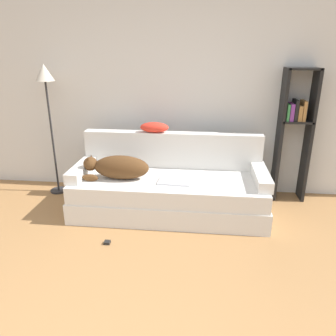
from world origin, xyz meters
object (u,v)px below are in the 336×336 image
(couch, at_px, (169,195))
(power_adapter, at_px, (107,242))
(bookshelf, at_px, (295,128))
(dog, at_px, (118,167))
(laptop, at_px, (175,181))
(floor_lamp, at_px, (46,90))
(throw_pillow, at_px, (154,127))

(couch, height_order, power_adapter, couch)
(couch, xyz_separation_m, bookshelf, (1.44, 0.57, 0.69))
(couch, bearing_deg, bookshelf, 21.41)
(couch, height_order, dog, dog)
(bookshelf, bearing_deg, laptop, -153.44)
(bookshelf, bearing_deg, floor_lamp, -177.18)
(couch, distance_m, dog, 0.66)
(bookshelf, relative_size, power_adapter, 26.98)
(throw_pillow, height_order, power_adapter, throw_pillow)
(laptop, xyz_separation_m, bookshelf, (1.37, 0.68, 0.47))
(throw_pillow, xyz_separation_m, floor_lamp, (-1.31, 0.07, 0.41))
(laptop, distance_m, power_adapter, 0.96)
(bookshelf, distance_m, floor_lamp, 3.00)
(laptop, height_order, throw_pillow, throw_pillow)
(dog, xyz_separation_m, laptop, (0.63, -0.03, -0.12))
(dog, bearing_deg, bookshelf, 18.07)
(couch, distance_m, power_adapter, 0.92)
(couch, xyz_separation_m, throw_pillow, (-0.21, 0.35, 0.71))
(couch, relative_size, power_adapter, 36.59)
(dog, distance_m, floor_lamp, 1.33)
(couch, distance_m, throw_pillow, 0.82)
(couch, bearing_deg, floor_lamp, 164.60)
(power_adapter, bearing_deg, couch, 53.97)
(laptop, bearing_deg, dog, -179.44)
(floor_lamp, bearing_deg, dog, -27.67)
(couch, relative_size, laptop, 5.96)
(bookshelf, bearing_deg, power_adapter, -146.76)
(dog, height_order, power_adapter, dog)
(dog, bearing_deg, power_adapter, -87.38)
(laptop, bearing_deg, throw_pillow, 124.66)
(dog, relative_size, floor_lamp, 0.45)
(laptop, bearing_deg, couch, 125.73)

